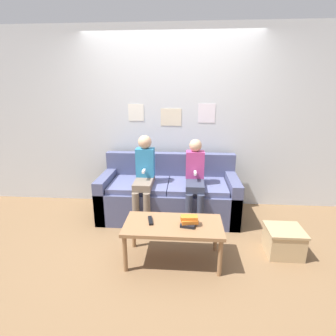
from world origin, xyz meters
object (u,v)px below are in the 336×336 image
(person_right, at_px, (195,178))
(tv_remote, at_px, (150,220))
(couch, at_px, (169,196))
(person_left, at_px, (144,175))
(storage_box, at_px, (284,241))
(coffee_table, at_px, (173,228))

(person_right, height_order, tv_remote, person_right)
(couch, height_order, person_left, person_left)
(couch, xyz_separation_m, person_left, (-0.31, -0.18, 0.36))
(person_left, height_order, person_right, person_left)
(storage_box, bearing_deg, person_right, 146.51)
(couch, distance_m, person_right, 0.52)
(couch, bearing_deg, person_right, -28.56)
(coffee_table, xyz_separation_m, person_right, (0.23, 0.84, 0.25))
(person_left, bearing_deg, storage_box, -21.62)
(couch, xyz_separation_m, person_right, (0.35, -0.19, 0.33))
(couch, distance_m, storage_box, 1.56)
(person_left, bearing_deg, couch, 30.73)
(person_left, distance_m, tv_remote, 0.87)
(person_left, height_order, tv_remote, person_left)
(couch, height_order, person_right, person_right)
(coffee_table, height_order, tv_remote, tv_remote)
(couch, distance_m, person_left, 0.51)
(coffee_table, distance_m, tv_remote, 0.25)
(person_left, bearing_deg, person_right, -0.68)
(couch, relative_size, storage_box, 4.89)
(couch, distance_m, tv_remote, 1.02)
(couch, xyz_separation_m, coffee_table, (0.12, -1.03, 0.08))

